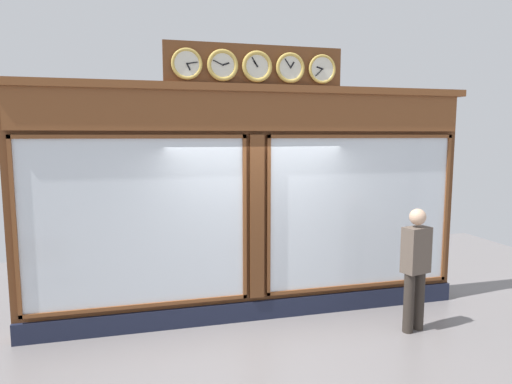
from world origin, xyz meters
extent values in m
cube|color=#5B3319|center=(0.00, -0.15, 1.62)|extent=(6.43, 0.30, 3.24)
cube|color=#191E33|center=(0.00, 0.02, 0.14)|extent=(6.43, 0.08, 0.28)
cube|color=brown|center=(0.00, 0.04, 2.98)|extent=(6.30, 0.08, 0.53)
cube|color=brown|center=(0.00, 0.02, 3.29)|extent=(6.56, 0.20, 0.10)
cube|color=silver|center=(-1.63, 0.01, 1.51)|extent=(2.87, 0.02, 2.21)
cube|color=brown|center=(-1.63, 0.04, 2.64)|extent=(2.97, 0.04, 0.05)
cube|color=brown|center=(-1.63, 0.04, 0.37)|extent=(2.97, 0.04, 0.05)
cube|color=brown|center=(-3.09, 0.04, 1.51)|extent=(0.05, 0.04, 2.31)
cube|color=brown|center=(-0.18, 0.04, 1.51)|extent=(0.05, 0.04, 2.31)
cube|color=silver|center=(1.63, 0.01, 1.51)|extent=(2.87, 0.02, 2.21)
cube|color=brown|center=(1.63, 0.04, 2.64)|extent=(2.97, 0.04, 0.05)
cube|color=brown|center=(1.63, 0.04, 0.37)|extent=(2.97, 0.04, 0.05)
cube|color=brown|center=(3.09, 0.04, 1.51)|extent=(0.05, 0.04, 2.31)
cube|color=brown|center=(0.18, 0.04, 1.51)|extent=(0.05, 0.04, 2.31)
cube|color=#5B3319|center=(0.00, 0.03, 1.51)|extent=(0.20, 0.10, 2.31)
cube|color=#5B3319|center=(0.00, -0.02, 3.57)|extent=(2.48, 0.06, 0.60)
cylinder|color=silver|center=(-0.94, 0.06, 3.57)|extent=(0.33, 0.02, 0.33)
torus|color=gold|center=(-0.94, 0.06, 3.57)|extent=(0.40, 0.04, 0.40)
cube|color=black|center=(-0.90, 0.07, 3.58)|extent=(0.09, 0.01, 0.04)
cube|color=black|center=(-0.89, 0.07, 3.52)|extent=(0.11, 0.01, 0.11)
sphere|color=black|center=(-0.94, 0.08, 3.57)|extent=(0.02, 0.02, 0.02)
cylinder|color=silver|center=(-0.47, 0.06, 3.57)|extent=(0.33, 0.02, 0.33)
torus|color=gold|center=(-0.47, 0.06, 3.57)|extent=(0.41, 0.05, 0.41)
cube|color=black|center=(-0.49, 0.07, 3.61)|extent=(0.06, 0.01, 0.09)
cube|color=black|center=(-0.43, 0.07, 3.63)|extent=(0.09, 0.01, 0.12)
sphere|color=black|center=(-0.47, 0.08, 3.57)|extent=(0.02, 0.02, 0.02)
cylinder|color=silver|center=(0.00, 0.06, 3.57)|extent=(0.33, 0.02, 0.33)
torus|color=gold|center=(0.00, 0.06, 3.57)|extent=(0.42, 0.06, 0.42)
cube|color=black|center=(0.03, 0.07, 3.61)|extent=(0.07, 0.01, 0.08)
cube|color=black|center=(0.04, 0.07, 3.63)|extent=(0.08, 0.01, 0.13)
sphere|color=black|center=(0.00, 0.08, 3.57)|extent=(0.02, 0.02, 0.02)
cylinder|color=silver|center=(0.47, 0.06, 3.57)|extent=(0.33, 0.02, 0.33)
torus|color=gold|center=(0.47, 0.06, 3.57)|extent=(0.42, 0.06, 0.42)
cube|color=black|center=(0.43, 0.07, 3.59)|extent=(0.09, 0.01, 0.05)
cube|color=black|center=(0.53, 0.07, 3.60)|extent=(0.13, 0.01, 0.07)
sphere|color=black|center=(0.47, 0.08, 3.57)|extent=(0.02, 0.02, 0.02)
cylinder|color=silver|center=(0.94, 0.06, 3.57)|extent=(0.33, 0.02, 0.33)
torus|color=gold|center=(0.94, 0.06, 3.57)|extent=(0.41, 0.04, 0.41)
cube|color=black|center=(0.92, 0.07, 3.53)|extent=(0.06, 0.01, 0.09)
cube|color=black|center=(0.87, 0.07, 3.58)|extent=(0.14, 0.01, 0.04)
sphere|color=black|center=(0.94, 0.08, 3.57)|extent=(0.02, 0.02, 0.02)
cylinder|color=#312A24|center=(-1.88, 0.95, 0.41)|extent=(0.14, 0.14, 0.82)
cylinder|color=#312A24|center=(-2.08, 0.90, 0.41)|extent=(0.14, 0.14, 0.82)
cube|color=brown|center=(-1.98, 0.92, 1.13)|extent=(0.40, 0.30, 0.62)
sphere|color=tan|center=(-1.98, 0.92, 1.58)|extent=(0.22, 0.22, 0.22)
camera|label=1|loc=(1.62, 6.13, 2.66)|focal=31.97mm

